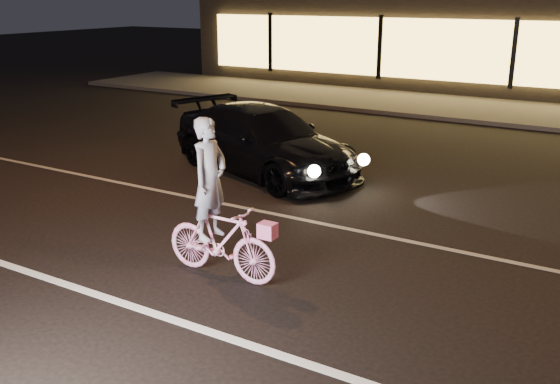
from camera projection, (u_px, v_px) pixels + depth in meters
The scene contains 7 objects.
ground at pixel (262, 274), 7.95m from camera, with size 90.00×90.00×0.00m, color black.
lane_stripe_near at pixel (188, 325), 6.73m from camera, with size 60.00×0.12×0.01m, color silver.
lane_stripe_far at pixel (332, 226), 9.59m from camera, with size 60.00×0.10×0.01m, color gray.
sidewalk at pixel (495, 111), 18.57m from camera, with size 30.00×4.00×0.12m, color #383533.
storefront at pixel (539, 29), 22.82m from camera, with size 25.40×8.42×4.20m.
cyclist at pixel (218, 222), 7.70m from camera, with size 1.61×0.55×2.02m.
sedan at pixel (264, 141), 12.26m from camera, with size 4.82×3.23×1.30m.
Camera 1 is at (3.91, -6.12, 3.42)m, focal length 40.00 mm.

